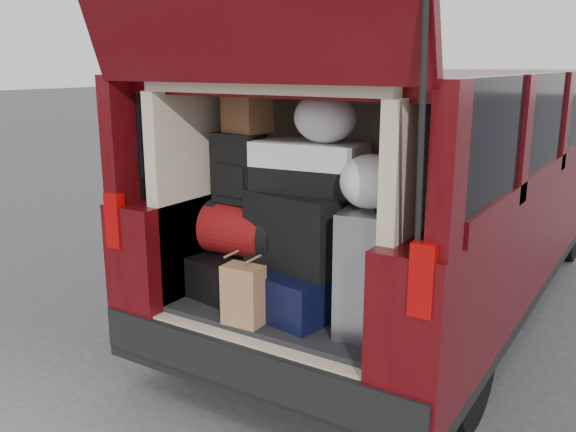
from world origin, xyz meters
name	(u,v)px	position (x,y,z in m)	size (l,w,h in m)	color
ground	(284,409)	(0.00, 0.00, 0.00)	(80.00, 80.00, 0.00)	#37373A
minivan	(416,189)	(0.00, 1.86, 0.91)	(1.90, 5.35, 2.77)	black
load_floor	(310,344)	(0.00, 0.28, 0.28)	(1.24, 1.05, 0.55)	black
black_hardshell	(245,273)	(-0.38, 0.18, 0.66)	(0.41, 0.57, 0.23)	black
navy_hardshell	(305,289)	(0.05, 0.13, 0.67)	(0.45, 0.55, 0.24)	black
silver_roller	(371,270)	(0.44, 0.10, 0.86)	(0.26, 0.41, 0.62)	silver
kraft_bag	(243,295)	(-0.12, -0.19, 0.70)	(0.20, 0.13, 0.31)	#A8724C
red_duffel	(246,230)	(-0.35, 0.15, 0.93)	(0.47, 0.31, 0.31)	maroon
black_soft_case	(301,229)	(0.01, 0.15, 0.99)	(0.55, 0.33, 0.40)	black
backpack	(239,168)	(-0.40, 0.16, 1.28)	(0.27, 0.16, 0.39)	black
twotone_duffel	(309,166)	(0.02, 0.21, 1.31)	(0.58, 0.30, 0.26)	white
grocery_sack_lower	(247,114)	(-0.36, 0.20, 1.57)	(0.23, 0.18, 0.21)	brown
plastic_bag_center	(325,117)	(0.12, 0.21, 1.57)	(0.32, 0.30, 0.26)	white
plastic_bag_right	(371,182)	(0.44, 0.08, 1.30)	(0.30, 0.28, 0.26)	white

